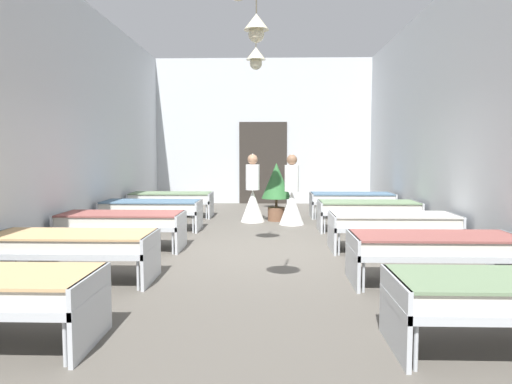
% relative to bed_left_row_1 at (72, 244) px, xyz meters
% --- Properties ---
extents(ground_plane, '(6.90, 14.44, 0.10)m').
position_rel_bed_left_row_1_xyz_m(ground_plane, '(2.10, 1.90, -0.49)').
color(ground_plane, '#59544C').
extents(room_shell, '(6.70, 14.04, 4.25)m').
position_rel_bed_left_row_1_xyz_m(room_shell, '(2.10, 3.29, 1.70)').
color(room_shell, silver).
rests_on(room_shell, ground).
extents(bed_left_row_1, '(1.90, 0.84, 0.57)m').
position_rel_bed_left_row_1_xyz_m(bed_left_row_1, '(0.00, 0.00, 0.00)').
color(bed_left_row_1, '#B7BCC1').
rests_on(bed_left_row_1, ground).
extents(bed_right_row_1, '(1.90, 0.84, 0.57)m').
position_rel_bed_left_row_1_xyz_m(bed_right_row_1, '(4.20, 0.00, 0.00)').
color(bed_right_row_1, '#B7BCC1').
rests_on(bed_right_row_1, ground).
extents(bed_left_row_2, '(1.90, 0.84, 0.57)m').
position_rel_bed_left_row_1_xyz_m(bed_left_row_2, '(0.00, 1.90, 0.00)').
color(bed_left_row_2, '#B7BCC1').
rests_on(bed_left_row_2, ground).
extents(bed_right_row_2, '(1.90, 0.84, 0.57)m').
position_rel_bed_left_row_1_xyz_m(bed_right_row_2, '(4.20, 1.90, 0.00)').
color(bed_right_row_2, '#B7BCC1').
rests_on(bed_right_row_2, ground).
extents(bed_left_row_3, '(1.90, 0.84, 0.57)m').
position_rel_bed_left_row_1_xyz_m(bed_left_row_3, '(0.00, 3.80, 0.00)').
color(bed_left_row_3, '#B7BCC1').
rests_on(bed_left_row_3, ground).
extents(bed_right_row_3, '(1.90, 0.84, 0.57)m').
position_rel_bed_left_row_1_xyz_m(bed_right_row_3, '(4.20, 3.80, 0.00)').
color(bed_right_row_3, '#B7BCC1').
rests_on(bed_right_row_3, ground).
extents(bed_left_row_4, '(1.90, 0.84, 0.57)m').
position_rel_bed_left_row_1_xyz_m(bed_left_row_4, '(0.00, 5.70, 0.00)').
color(bed_left_row_4, '#B7BCC1').
rests_on(bed_left_row_4, ground).
extents(bed_right_row_4, '(1.90, 0.84, 0.57)m').
position_rel_bed_left_row_1_xyz_m(bed_right_row_4, '(4.20, 5.70, 0.00)').
color(bed_right_row_4, '#B7BCC1').
rests_on(bed_right_row_4, ground).
extents(nurse_near_aisle, '(0.52, 0.52, 1.49)m').
position_rel_bed_left_row_1_xyz_m(nurse_near_aisle, '(2.77, 4.60, 0.09)').
color(nurse_near_aisle, white).
rests_on(nurse_near_aisle, ground).
extents(nurse_mid_aisle, '(0.52, 0.52, 1.49)m').
position_rel_bed_left_row_1_xyz_m(nurse_mid_aisle, '(1.93, 4.98, 0.09)').
color(nurse_mid_aisle, white).
rests_on(nurse_mid_aisle, ground).
extents(potted_plant, '(0.65, 0.65, 1.28)m').
position_rel_bed_left_row_1_xyz_m(potted_plant, '(2.45, 5.14, 0.37)').
color(potted_plant, brown).
rests_on(potted_plant, ground).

